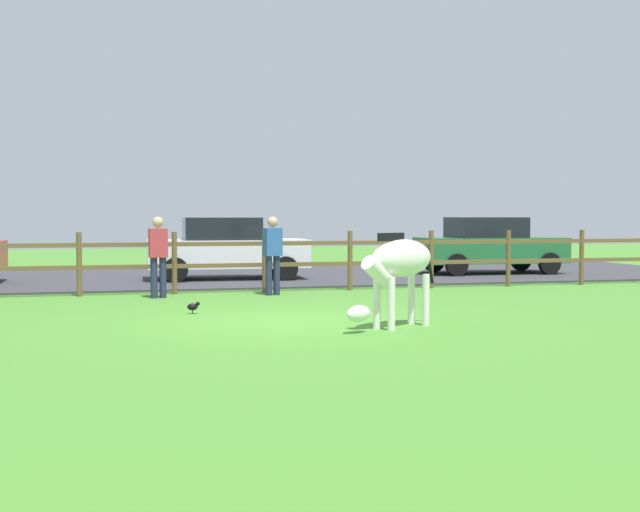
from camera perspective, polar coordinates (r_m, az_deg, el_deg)
ground_plane at (r=13.20m, az=-2.27°, el=-4.47°), size 60.00×60.00×0.00m
parking_asphalt at (r=22.33m, az=-7.34°, el=-1.44°), size 28.00×7.40×0.05m
paddock_fence at (r=17.98m, az=-6.82°, el=-0.15°), size 21.36×0.11×1.32m
zebra at (r=12.43m, az=5.35°, el=-0.65°), size 1.73×1.19×1.41m
crow_on_grass at (r=14.33m, az=-8.64°, el=-3.42°), size 0.22×0.10×0.20m
parked_car_white at (r=21.37m, az=-6.41°, el=0.57°), size 4.06×2.01×1.56m
parked_car_green at (r=23.74m, az=11.47°, el=0.75°), size 4.04×1.97×1.56m
visitor_left_of_tree at (r=17.11m, az=-10.97°, el=0.19°), size 0.38×0.25×1.64m
visitor_right_of_tree at (r=17.45m, az=-3.25°, el=0.29°), size 0.40×0.30×1.64m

